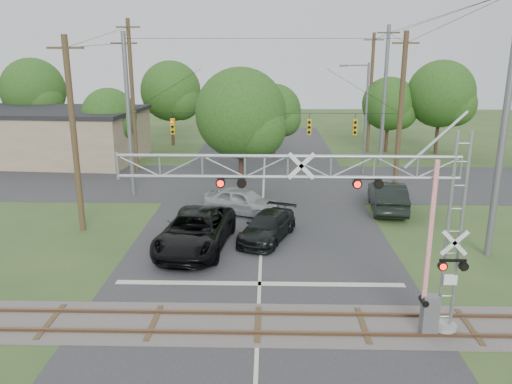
{
  "coord_description": "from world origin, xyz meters",
  "views": [
    {
      "loc": [
        0.35,
        -14.99,
        9.98
      ],
      "look_at": [
        -0.21,
        7.5,
        3.75
      ],
      "focal_mm": 35.0,
      "sensor_mm": 36.0,
      "label": 1
    }
  ],
  "objects_px": {
    "crossing_gantry": "(353,211)",
    "streetlight": "(364,113)",
    "commercial_building": "(30,134)",
    "traffic_signal_span": "(277,118)",
    "car_dark": "(268,227)",
    "sedan_silver": "(243,201)",
    "pickup_black": "(196,231)"
  },
  "relations": [
    {
      "from": "pickup_black",
      "to": "commercial_building",
      "type": "xyz_separation_m",
      "value": [
        -19.27,
        22.75,
        1.49
      ]
    },
    {
      "from": "traffic_signal_span",
      "to": "crossing_gantry",
      "type": "bearing_deg",
      "value": -82.57
    },
    {
      "from": "crossing_gantry",
      "to": "commercial_building",
      "type": "bearing_deg",
      "value": 130.2
    },
    {
      "from": "traffic_signal_span",
      "to": "sedan_silver",
      "type": "bearing_deg",
      "value": -117.06
    },
    {
      "from": "traffic_signal_span",
      "to": "car_dark",
      "type": "bearing_deg",
      "value": -93.84
    },
    {
      "from": "streetlight",
      "to": "crossing_gantry",
      "type": "bearing_deg",
      "value": -101.1
    },
    {
      "from": "crossing_gantry",
      "to": "car_dark",
      "type": "xyz_separation_m",
      "value": [
        -2.99,
        9.52,
        -3.97
      ]
    },
    {
      "from": "traffic_signal_span",
      "to": "streetlight",
      "type": "bearing_deg",
      "value": 43.82
    },
    {
      "from": "crossing_gantry",
      "to": "car_dark",
      "type": "bearing_deg",
      "value": 107.42
    },
    {
      "from": "car_dark",
      "to": "commercial_building",
      "type": "relative_size",
      "value": 0.24
    },
    {
      "from": "car_dark",
      "to": "pickup_black",
      "type": "bearing_deg",
      "value": -138.83
    },
    {
      "from": "crossing_gantry",
      "to": "commercial_building",
      "type": "xyz_separation_m",
      "value": [
        -26.05,
        30.83,
        -2.24
      ]
    },
    {
      "from": "commercial_building",
      "to": "car_dark",
      "type": "bearing_deg",
      "value": -38.57
    },
    {
      "from": "crossing_gantry",
      "to": "streetlight",
      "type": "xyz_separation_m",
      "value": [
        4.99,
        25.45,
        0.51
      ]
    },
    {
      "from": "crossing_gantry",
      "to": "traffic_signal_span",
      "type": "xyz_separation_m",
      "value": [
        -2.39,
        18.36,
        0.93
      ]
    },
    {
      "from": "sedan_silver",
      "to": "crossing_gantry",
      "type": "bearing_deg",
      "value": -139.16
    },
    {
      "from": "sedan_silver",
      "to": "commercial_building",
      "type": "xyz_separation_m",
      "value": [
        -21.46,
        16.77,
        1.62
      ]
    },
    {
      "from": "crossing_gantry",
      "to": "streetlight",
      "type": "height_order",
      "value": "streetlight"
    },
    {
      "from": "commercial_building",
      "to": "pickup_black",
      "type": "bearing_deg",
      "value": -45.58
    },
    {
      "from": "traffic_signal_span",
      "to": "pickup_black",
      "type": "relative_size",
      "value": 2.73
    },
    {
      "from": "crossing_gantry",
      "to": "pickup_black",
      "type": "relative_size",
      "value": 1.74
    },
    {
      "from": "crossing_gantry",
      "to": "commercial_building",
      "type": "distance_m",
      "value": 40.43
    },
    {
      "from": "crossing_gantry",
      "to": "sedan_silver",
      "type": "relative_size",
      "value": 2.44
    },
    {
      "from": "car_dark",
      "to": "sedan_silver",
      "type": "distance_m",
      "value": 4.82
    },
    {
      "from": "traffic_signal_span",
      "to": "pickup_black",
      "type": "xyz_separation_m",
      "value": [
        -4.39,
        -10.28,
        -4.66
      ]
    },
    {
      "from": "traffic_signal_span",
      "to": "sedan_silver",
      "type": "xyz_separation_m",
      "value": [
        -2.2,
        -4.3,
        -4.78
      ]
    },
    {
      "from": "traffic_signal_span",
      "to": "car_dark",
      "type": "height_order",
      "value": "traffic_signal_span"
    },
    {
      "from": "sedan_silver",
      "to": "commercial_building",
      "type": "distance_m",
      "value": 27.29
    },
    {
      "from": "crossing_gantry",
      "to": "pickup_black",
      "type": "height_order",
      "value": "crossing_gantry"
    },
    {
      "from": "traffic_signal_span",
      "to": "pickup_black",
      "type": "height_order",
      "value": "traffic_signal_span"
    },
    {
      "from": "pickup_black",
      "to": "streetlight",
      "type": "xyz_separation_m",
      "value": [
        11.78,
        17.37,
        4.23
      ]
    },
    {
      "from": "pickup_black",
      "to": "sedan_silver",
      "type": "xyz_separation_m",
      "value": [
        2.2,
        5.98,
        -0.12
      ]
    }
  ]
}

